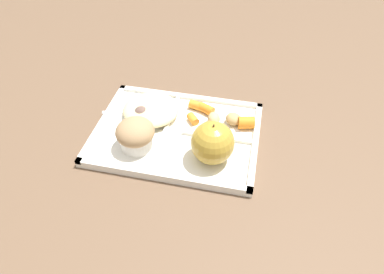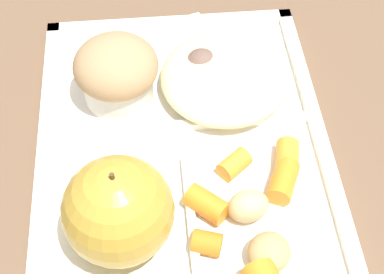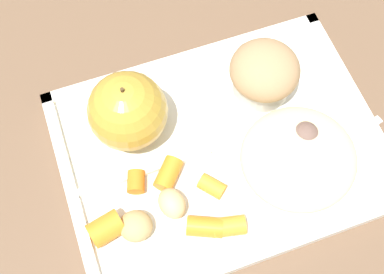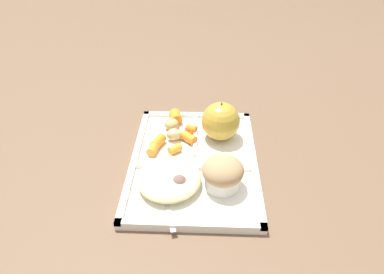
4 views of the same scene
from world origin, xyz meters
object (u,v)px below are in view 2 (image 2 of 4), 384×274
at_px(lunch_tray, 184,153).
at_px(plastic_fork, 223,63).
at_px(bran_muffin, 117,72).
at_px(green_apple, 118,211).

bearing_deg(lunch_tray, plastic_fork, -24.93).
bearing_deg(bran_muffin, lunch_tray, -141.87).
bearing_deg(plastic_fork, green_apple, 151.30).
bearing_deg(green_apple, plastic_fork, -28.70).
height_order(green_apple, plastic_fork, green_apple).
bearing_deg(plastic_fork, bran_muffin, 108.06).
bearing_deg(green_apple, bran_muffin, 0.00).
height_order(lunch_tray, plastic_fork, lunch_tray).
xyz_separation_m(lunch_tray, green_apple, (-0.09, 0.06, 0.05)).
distance_m(lunch_tray, bran_muffin, 0.10).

